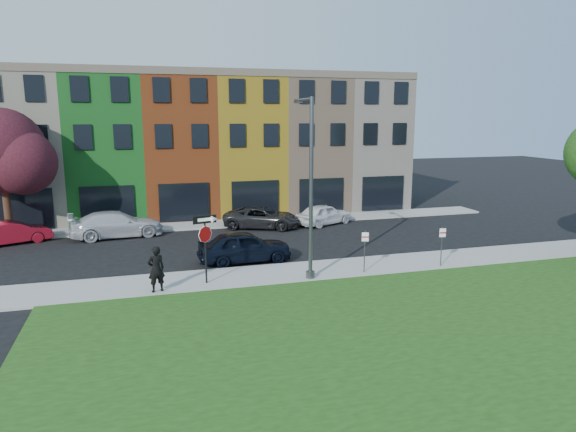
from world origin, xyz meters
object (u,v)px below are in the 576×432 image
object	(u,v)px
man	(156,269)
sedan_near	(245,247)
stop_sign	(205,235)
street_lamp	(310,189)

from	to	relation	value
man	sedan_near	world-z (taller)	man
stop_sign	sedan_near	distance (m)	4.19
stop_sign	man	size ratio (longest dim) A/B	1.54
stop_sign	man	xyz separation A→B (m)	(-2.13, -0.57, -1.17)
sedan_near	street_lamp	distance (m)	5.38
man	sedan_near	bearing A→B (deg)	-155.95
street_lamp	stop_sign	bearing A→B (deg)	176.75
street_lamp	man	bearing A→B (deg)	-177.05
man	sedan_near	xyz separation A→B (m)	(4.47, 3.73, -0.29)
man	street_lamp	size ratio (longest dim) A/B	0.24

